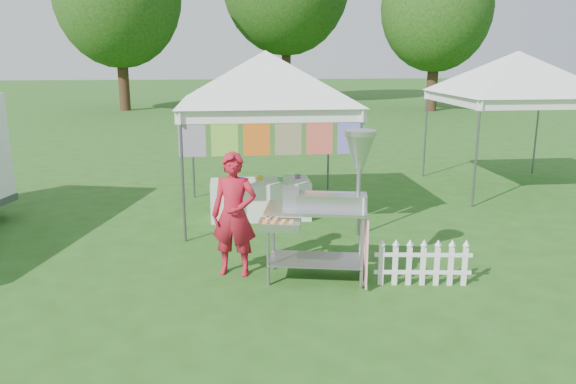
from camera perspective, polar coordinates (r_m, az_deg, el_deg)
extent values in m
plane|color=#284F16|center=(7.32, -0.13, -9.87)|extent=(120.00, 120.00, 0.00)
cylinder|color=#59595E|center=(8.97, -10.65, 1.44)|extent=(0.04, 0.04, 2.10)
cylinder|color=#59595E|center=(9.19, 7.30, 1.88)|extent=(0.04, 0.04, 2.10)
cylinder|color=#59595E|center=(11.75, -9.67, 4.42)|extent=(0.04, 0.04, 2.10)
cylinder|color=#59595E|center=(11.92, 4.13, 4.72)|extent=(0.04, 0.04, 2.10)
cube|color=white|center=(8.82, -1.61, 7.73)|extent=(3.00, 0.03, 0.22)
cube|color=white|center=(11.64, -2.78, 9.22)|extent=(3.00, 0.03, 0.22)
pyramid|color=white|center=(10.18, -2.33, 14.19)|extent=(4.24, 4.24, 0.90)
cylinder|color=#59595E|center=(8.81, -1.61, 8.25)|extent=(3.00, 0.03, 0.03)
cube|color=#33B9C1|center=(8.84, -9.74, 5.78)|extent=(0.42, 0.01, 0.70)
cube|color=green|center=(8.82, -6.48, 5.88)|extent=(0.42, 0.01, 0.70)
cube|color=red|center=(8.83, -3.22, 5.96)|extent=(0.42, 0.01, 0.70)
cube|color=#FFA60D|center=(8.87, 0.02, 6.02)|extent=(0.42, 0.01, 0.70)
cube|color=#BB175B|center=(8.94, 3.23, 6.06)|extent=(0.42, 0.01, 0.70)
cube|color=#AF1BC3|center=(9.04, 6.37, 6.08)|extent=(0.42, 0.01, 0.70)
cylinder|color=#59595E|center=(11.46, 18.59, 3.65)|extent=(0.04, 0.04, 2.10)
cylinder|color=#59595E|center=(14.06, 13.79, 5.76)|extent=(0.04, 0.04, 2.10)
cylinder|color=#59595E|center=(15.26, 23.91, 5.58)|extent=(0.04, 0.04, 2.10)
cube|color=white|center=(12.01, 25.16, 8.09)|extent=(3.00, 0.03, 0.22)
cube|color=white|center=(14.51, 19.36, 9.40)|extent=(3.00, 0.03, 0.22)
pyramid|color=white|center=(13.21, 22.40, 13.13)|extent=(4.24, 4.24, 0.90)
cylinder|color=#59595E|center=(12.01, 25.20, 8.47)|extent=(3.00, 0.03, 0.03)
cylinder|color=#311F12|center=(31.12, -16.41, 11.59)|extent=(0.56, 0.56, 3.96)
cylinder|color=#311F12|center=(34.86, -0.18, 13.06)|extent=(0.56, 0.56, 4.84)
cylinder|color=#311F12|center=(30.62, 14.48, 11.27)|extent=(0.56, 0.56, 3.52)
ellipsoid|color=#34661C|center=(30.68, 14.89, 17.69)|extent=(5.60, 5.60, 6.44)
cylinder|color=gray|center=(7.27, -2.04, -5.90)|extent=(0.05, 0.05, 0.98)
cylinder|color=gray|center=(7.21, 7.52, -6.16)|extent=(0.05, 0.05, 0.98)
cylinder|color=gray|center=(7.78, -1.51, -4.53)|extent=(0.05, 0.05, 0.98)
cylinder|color=gray|center=(7.73, 7.39, -4.76)|extent=(0.05, 0.05, 0.98)
cube|color=gray|center=(7.55, 2.81, -6.88)|extent=(1.34, 0.86, 0.02)
cube|color=#B7B7BC|center=(7.33, 2.87, -1.72)|extent=(1.41, 0.90, 0.04)
cube|color=#B7B7BC|center=(7.35, 4.43, -0.87)|extent=(0.96, 0.45, 0.16)
cube|color=gray|center=(7.36, 0.38, -0.49)|extent=(0.26, 0.28, 0.24)
cylinder|color=gray|center=(7.26, 7.22, 2.00)|extent=(0.06, 0.06, 0.98)
cone|color=#B7B7BC|center=(7.21, 7.29, 4.11)|extent=(0.46, 0.46, 0.43)
cylinder|color=#B7B7BC|center=(7.18, 7.35, 5.99)|extent=(0.49, 0.49, 0.07)
cube|color=#B7B7BC|center=(7.00, -0.85, -3.40)|extent=(0.58, 0.42, 0.11)
cube|color=#FFABAC|center=(7.48, 7.92, -5.45)|extent=(0.19, 0.80, 0.88)
cube|color=white|center=(7.00, 7.66, -1.48)|extent=(0.05, 0.15, 0.20)
imported|color=#AA1426|center=(7.57, -5.48, -2.30)|extent=(0.70, 0.55, 1.69)
cube|color=white|center=(7.44, 9.44, -7.31)|extent=(0.07, 0.03, 0.56)
cube|color=white|center=(7.47, 10.82, -7.29)|extent=(0.07, 0.03, 0.56)
cube|color=white|center=(7.50, 12.19, -7.26)|extent=(0.07, 0.03, 0.56)
cube|color=white|center=(7.54, 13.54, -7.23)|extent=(0.07, 0.03, 0.56)
cube|color=white|center=(7.58, 14.88, -7.20)|extent=(0.07, 0.03, 0.56)
cube|color=white|center=(7.62, 16.20, -7.16)|extent=(0.07, 0.03, 0.56)
cube|color=white|center=(7.67, 17.51, -7.12)|extent=(0.07, 0.03, 0.56)
cube|color=white|center=(7.58, 13.50, -7.94)|extent=(1.25, 0.19, 0.05)
cube|color=white|center=(7.49, 13.60, -6.23)|extent=(1.25, 0.19, 0.05)
cube|color=white|center=(10.28, -2.82, -0.74)|extent=(1.80, 0.70, 0.70)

